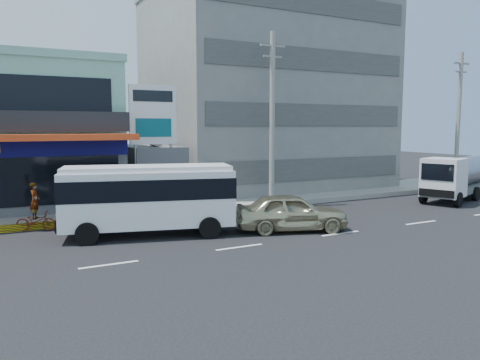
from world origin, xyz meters
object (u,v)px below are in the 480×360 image
satellite_dish (153,145)px  motorcycle_rider (36,215)px  billboard (153,122)px  minibus (148,194)px  utility_pole_far (458,120)px  tanker_truck (456,177)px  sedan (291,212)px  concrete_building (265,95)px  utility_pole_near (272,118)px

satellite_dish → motorcycle_rider: (-6.76, -4.20, -2.86)m
billboard → motorcycle_rider: size_ratio=3.17×
billboard → minibus: billboard is taller
utility_pole_far → tanker_truck: utility_pole_far is taller
sedan → tanker_truck: (14.09, 2.41, 0.64)m
minibus → sedan: minibus is taller
utility_pole_far → motorcycle_rider: utility_pole_far is taller
satellite_dish → motorcycle_rider: 8.46m
sedan → utility_pole_far: bearing=-52.3°
concrete_building → utility_pole_near: bearing=-117.8°
concrete_building → tanker_truck: bearing=-55.9°
utility_pole_near → sedan: size_ratio=2.00×
minibus → motorcycle_rider: size_ratio=3.46×
billboard → utility_pole_far: (22.50, -1.80, 0.22)m
tanker_truck → concrete_building: bearing=124.1°
motorcycle_rider → tanker_truck: bearing=-6.8°
utility_pole_far → sedan: size_ratio=2.00×
billboard → utility_pole_far: 22.57m
satellite_dish → billboard: billboard is taller
motorcycle_rider → billboard: bearing=21.0°
utility_pole_near → minibus: (-8.53, -3.86, -3.36)m
concrete_building → satellite_dish: (-10.00, -4.00, -3.42)m
satellite_dish → tanker_truck: size_ratio=0.20×
utility_pole_near → tanker_truck: size_ratio=1.37×
utility_pole_near → utility_pole_far: same height
satellite_dish → minibus: size_ratio=0.20×
utility_pole_far → minibus: size_ratio=1.33×
billboard → tanker_truck: bearing=-16.4°
billboard → motorcycle_rider: billboard is taller
billboard → tanker_truck: billboard is taller
concrete_building → sedan: 16.23m
sedan → utility_pole_near: bearing=-3.5°
sedan → tanker_truck: tanker_truck is taller
minibus → motorcycle_rider: (-4.23, 3.26, -1.08)m
minibus → tanker_truck: 20.04m
utility_pole_near → utility_pole_far: size_ratio=1.00×
concrete_building → billboard: concrete_building is taller
satellite_dish → sedan: satellite_dish is taller
satellite_dish → utility_pole_near: size_ratio=0.15×
minibus → billboard: bearing=70.3°
concrete_building → satellite_dish: 11.30m
utility_pole_near → utility_pole_far: bearing=0.0°
satellite_dish → billboard: (-0.50, -1.80, 1.35)m
sedan → minibus: bearing=91.2°
utility_pole_far → sedan: utility_pole_far is taller
tanker_truck → sedan: bearing=-170.3°
concrete_building → minibus: bearing=-137.5°
motorcycle_rider → minibus: bearing=-37.6°
utility_pole_far → minibus: bearing=-171.0°
satellite_dish → billboard: bearing=-105.5°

